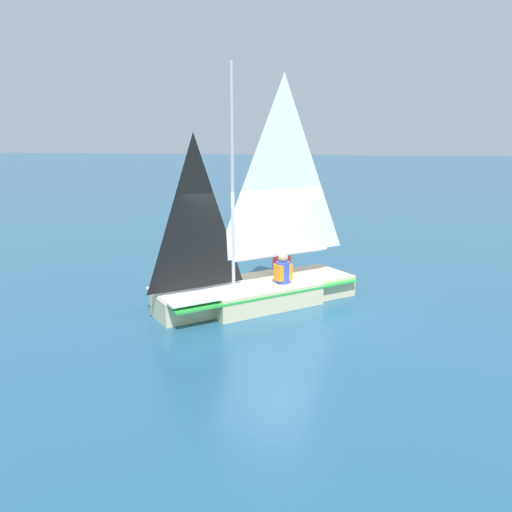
# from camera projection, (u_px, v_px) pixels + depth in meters

# --- Properties ---
(ground_plane) EXTENTS (260.00, 260.00, 0.00)m
(ground_plane) POSITION_uv_depth(u_px,v_px,m) (256.00, 303.00, 11.10)
(ground_plane) COLOR #235675
(sailboat_main) EXTENTS (4.23, 4.36, 5.04)m
(sailboat_main) POSITION_uv_depth(u_px,v_px,m) (258.00, 273.00, 10.97)
(sailboat_main) COLOR beige
(sailboat_main) RESTS_ON ground_plane
(sailor_helm) EXTENTS (0.42, 0.43, 1.16)m
(sailor_helm) POSITION_uv_depth(u_px,v_px,m) (283.00, 277.00, 10.92)
(sailor_helm) COLOR black
(sailor_helm) RESTS_ON ground_plane
(sailor_crew) EXTENTS (0.42, 0.43, 1.16)m
(sailor_crew) POSITION_uv_depth(u_px,v_px,m) (282.00, 268.00, 11.70)
(sailor_crew) COLOR black
(sailor_crew) RESTS_ON ground_plane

